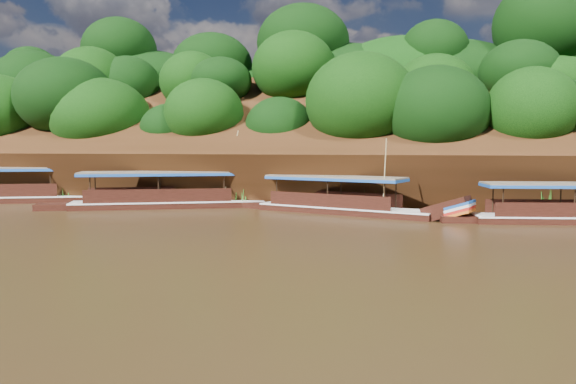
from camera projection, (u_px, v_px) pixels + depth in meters
name	position (u px, v px, depth m)	size (l,w,h in m)	color
ground	(310.00, 231.00, 28.60)	(160.00, 160.00, 0.00)	black
riverbank	(359.00, 173.00, 50.48)	(120.00, 30.06, 19.40)	#311B0B
boat_1	(355.00, 206.00, 35.37)	(13.69, 6.04, 5.20)	black
boat_2	(184.00, 199.00, 39.32)	(15.59, 8.28, 5.87)	black
boat_3	(19.00, 194.00, 42.80)	(14.85, 7.54, 3.20)	black
reeds	(296.00, 196.00, 38.52)	(51.64, 2.58, 1.94)	#2A731C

